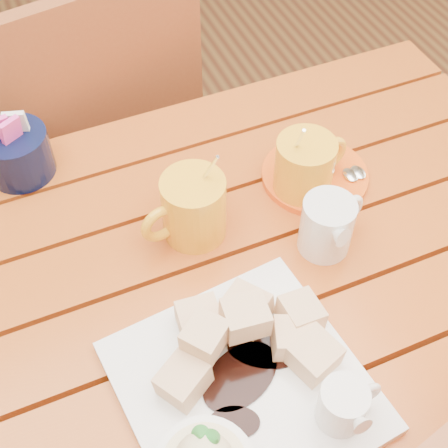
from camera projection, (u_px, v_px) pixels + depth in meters
name	position (u px, v px, depth m)	size (l,w,h in m)	color
table	(203.00, 340.00, 0.92)	(1.20, 0.79, 0.75)	#993313
dessert_plate	(240.00, 398.00, 0.72)	(0.30, 0.30, 0.11)	white
coffee_mug_left	(192.00, 208.00, 0.88)	(0.13, 0.09, 0.15)	#FFAD20
coffee_mug_right	(306.00, 167.00, 0.93)	(0.13, 0.09, 0.15)	#FFAD20
cream_pitcher	(329.00, 225.00, 0.86)	(0.11, 0.09, 0.09)	white
sugar_caddy	(17.00, 152.00, 0.96)	(0.11, 0.11, 0.11)	black
orange_saucer	(316.00, 175.00, 0.98)	(0.17, 0.17, 0.02)	#F55B15
chair_far	(84.00, 149.00, 1.34)	(0.52, 0.52, 0.95)	brown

